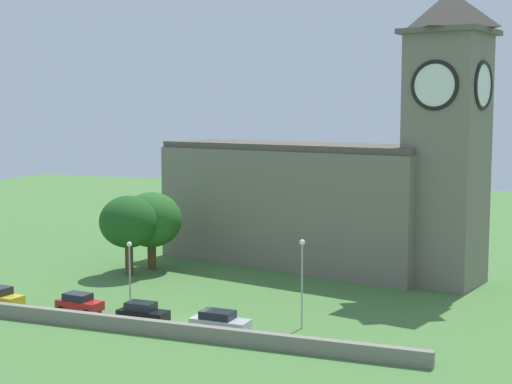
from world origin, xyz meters
TOP-DOWN VIEW (x-y plane):
  - ground_plane at (0.00, 15.00)m, footprint 200.00×200.00m
  - church at (4.76, 24.27)m, footprint 37.95×17.37m
  - quay_barrier at (0.00, -4.72)m, footprint 40.47×0.70m
  - car_red at (-10.14, -1.25)m, footprint 4.17×2.33m
  - car_black at (-3.35, -2.36)m, footprint 4.18×2.10m
  - car_silver at (3.44, -2.31)m, footprint 4.73×2.32m
  - streetlamp_west_mid at (-5.82, -0.08)m, footprint 0.44×0.44m
  - streetlamp_central at (9.09, 0.96)m, footprint 0.44×0.44m
  - tree_riverside_west at (-13.04, 16.76)m, footprint 6.61×6.61m
  - tree_by_tower at (-13.83, 13.32)m, footprint 6.04×6.04m

SIDE VIEW (x-z plane):
  - ground_plane at x=0.00m, z-range 0.00..0.00m
  - quay_barrier at x=0.00m, z-range 0.00..1.16m
  - car_red at x=-10.14m, z-range 0.01..1.68m
  - car_silver at x=3.44m, z-range 0.01..1.73m
  - car_black at x=-3.35m, z-range 0.01..1.79m
  - streetlamp_west_mid at x=-5.82m, z-range 1.12..7.34m
  - streetlamp_central at x=9.09m, z-range 1.19..8.36m
  - tree_riverside_west at x=-13.04m, z-range 1.20..9.62m
  - tree_by_tower at x=-13.83m, z-range 1.42..9.80m
  - church at x=4.76m, z-range -5.60..23.04m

